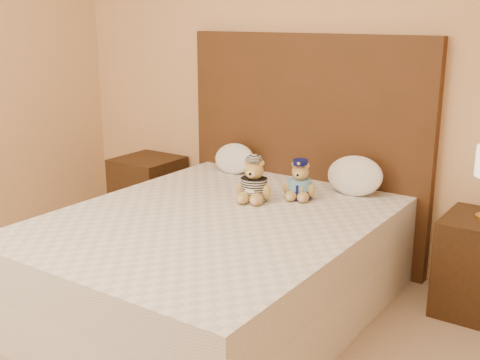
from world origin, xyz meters
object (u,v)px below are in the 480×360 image
bed (215,263)px  teddy_prisoner (254,180)px  teddy_police (300,180)px  nightstand_left (149,192)px  pillow_right (355,174)px  pillow_left (234,157)px

bed → teddy_prisoner: 0.54m
bed → teddy_police: size_ratio=8.42×
nightstand_left → pillow_right: size_ratio=1.53×
teddy_police → pillow_right: pillow_right is taller
teddy_prisoner → nightstand_left: bearing=146.8°
nightstand_left → pillow_right: 1.75m
teddy_prisoner → pillow_left: bearing=121.2°
nightstand_left → pillow_left: bearing=2.2°
bed → teddy_prisoner: bearing=86.1°
teddy_prisoner → pillow_left: (-0.48, 0.47, -0.02)m
bed → pillow_left: (-0.45, 0.83, 0.38)m
pillow_left → nightstand_left: bearing=-177.8°
nightstand_left → bed: bearing=-32.6°
teddy_police → pillow_right: 0.36m
nightstand_left → teddy_police: 1.55m
nightstand_left → teddy_police: teddy_police is taller
nightstand_left → pillow_left: pillow_left is taller
bed → pillow_left: size_ratio=6.43×
nightstand_left → teddy_prisoner: bearing=-19.3°
teddy_police → teddy_prisoner: (-0.20, -0.19, 0.01)m
teddy_prisoner → bed: bearing=-107.9°
pillow_left → pillow_right: bearing=0.0°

